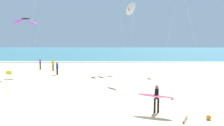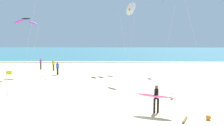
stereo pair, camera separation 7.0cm
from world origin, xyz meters
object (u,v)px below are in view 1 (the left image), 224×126
driftwood_log (185,119)px  surfer_lead (156,97)px  kite_arc_charcoal_close (26,21)px  bystander_blue_top (57,68)px  bystander_yellow_top (53,65)px  beach_ball (209,117)px  kite_delta_ivory_high (130,9)px  lifeguard_flag (7,81)px  bystander_purple_top (40,64)px

driftwood_log → surfer_lead: bearing=140.9°
kite_arc_charcoal_close → driftwood_log: 21.81m
bystander_blue_top → driftwood_log: bystander_blue_top is taller
bystander_blue_top → kite_arc_charcoal_close: bearing=-170.6°
bystander_yellow_top → beach_ball: (13.78, -18.92, -0.67)m
kite_arc_charcoal_close → bystander_yellow_top: size_ratio=4.27×
surfer_lead → kite_arc_charcoal_close: (-12.99, 13.94, 5.36)m
driftwood_log → kite_delta_ivory_high: bearing=100.9°
lifeguard_flag → surfer_lead: bearing=-18.7°
bystander_purple_top → lifeguard_flag: bearing=-80.7°
kite_delta_ivory_high → lifeguard_flag: size_ratio=3.91×
kite_delta_ivory_high → bystander_blue_top: kite_delta_ivory_high is taller
bystander_blue_top → driftwood_log: (11.01, -15.65, -0.75)m
bystander_blue_top → kite_delta_ivory_high: bearing=-20.2°
beach_ball → driftwood_log: bearing=-173.1°
kite_arc_charcoal_close → lifeguard_flag: (2.38, -10.35, -5.14)m
surfer_lead → kite_arc_charcoal_close: bearing=133.0°
kite_delta_ivory_high → kite_arc_charcoal_close: size_ratio=1.21×
surfer_lead → beach_ball: (2.76, -0.99, -0.91)m
beach_ball → driftwood_log: size_ratio=0.27×
bystander_blue_top → bystander_purple_top: bearing=127.8°
kite_arc_charcoal_close → beach_ball: bearing=-43.5°
bystander_yellow_top → bystander_purple_top: size_ratio=1.00×
bystander_purple_top → beach_ball: bystander_purple_top is taller
driftwood_log → bystander_yellow_top: bearing=123.1°
kite_arc_charcoal_close → driftwood_log: bearing=-46.3°
bystander_yellow_top → driftwood_log: 22.80m
lifeguard_flag → beach_ball: size_ratio=7.50×
bystander_yellow_top → driftwood_log: bystander_yellow_top is taller
bystander_blue_top → bystander_purple_top: same height
kite_delta_ivory_high → driftwood_log: bearing=-79.1°
surfer_lead → bystander_yellow_top: size_ratio=1.44×
kite_arc_charcoal_close → bystander_blue_top: 6.57m
bystander_yellow_top → driftwood_log: (12.44, -19.08, -0.75)m
surfer_lead → bystander_blue_top: surfer_lead is taller
surfer_lead → driftwood_log: (1.42, -1.15, -0.98)m
bystander_yellow_top → lifeguard_flag: lifeguard_flag is taller
beach_ball → bystander_blue_top: bearing=128.6°
bystander_yellow_top → driftwood_log: size_ratio=1.52×
bystander_yellow_top → bystander_purple_top: 2.42m
kite_delta_ivory_high → bystander_blue_top: (-8.61, 3.18, -6.67)m
bystander_blue_top → lifeguard_flag: (-1.02, -10.91, 0.45)m
bystander_blue_top → lifeguard_flag: bearing=-95.3°
bystander_purple_top → driftwood_log: bystander_purple_top is taller
surfer_lead → kite_delta_ivory_high: 13.06m
bystander_purple_top → lifeguard_flag: lifeguard_flag is taller
kite_delta_ivory_high → beach_ball: kite_delta_ivory_high is taller
kite_delta_ivory_high → lifeguard_flag: kite_delta_ivory_high is taller
surfer_lead → beach_ball: bearing=-19.8°
kite_delta_ivory_high → bystander_purple_top: kite_delta_ivory_high is taller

